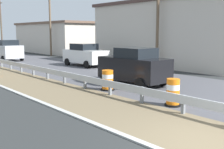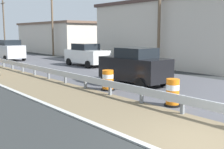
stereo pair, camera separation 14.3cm
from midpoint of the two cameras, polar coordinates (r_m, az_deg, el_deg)
ground_plane at (r=8.16m, az=17.46°, el=-13.07°), size 160.00×160.00×0.00m
median_dirt_strip at (r=8.51m, az=19.07°, el=-12.20°), size 3.28×120.00×0.01m
guardrail_median at (r=10.52m, az=13.71°, el=-5.08°), size 0.18×51.57×0.71m
traffic_barrel_nearest at (r=11.60m, az=11.91°, el=-3.83°), size 0.66×0.66×1.11m
traffic_barrel_close at (r=14.46m, az=-1.18°, el=-1.36°), size 0.72×0.72×1.04m
car_lead_near_lane at (r=15.94m, az=4.23°, el=1.67°), size 2.19×4.16×2.11m
car_trailing_near_lane at (r=25.13m, az=-5.63°, el=4.01°), size 2.20×4.46×1.99m
car_lead_far_lane at (r=32.12m, az=-20.59°, el=4.65°), size 2.25×4.49×2.19m
roadside_shop_near at (r=27.42m, az=12.59°, el=8.24°), size 8.40×14.92×5.82m
roadside_shop_far at (r=43.64m, az=-10.06°, el=7.42°), size 8.70×15.64×4.44m
utility_pole_near at (r=22.89m, az=9.06°, el=10.74°), size 0.24×1.80×7.46m
utility_pole_mid at (r=36.81m, az=-12.56°, el=10.45°), size 0.24×1.80×8.35m
utility_pole_far at (r=51.29m, az=-21.66°, el=9.41°), size 0.24×1.80×8.28m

